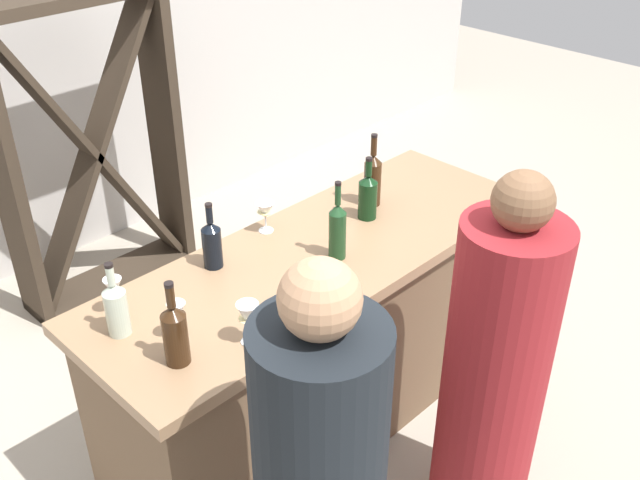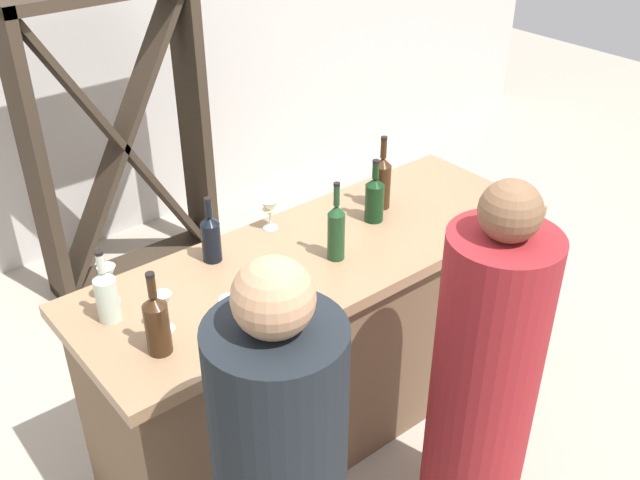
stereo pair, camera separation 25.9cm
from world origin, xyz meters
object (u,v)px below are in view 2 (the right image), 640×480
at_px(wine_rack, 120,144).
at_px(wine_glass_near_left, 231,312).
at_px(wine_glass_near_center, 163,305).
at_px(wine_bottle_second_right_olive_green, 336,230).
at_px(wine_bottle_far_right_amber_brown, 382,181).
at_px(person_center_guest, 483,388).
at_px(wine_bottle_second_left_amber_brown, 157,323).
at_px(wine_bottle_leftmost_clear_pale, 106,294).
at_px(wine_glass_far_left, 270,209).
at_px(wine_glass_near_right, 108,276).
at_px(wine_bottle_center_near_black, 211,237).
at_px(wine_bottle_rightmost_dark_green, 374,198).

height_order(wine_rack, wine_glass_near_left, wine_rack).
bearing_deg(wine_glass_near_center, wine_bottle_second_right_olive_green, -1.82).
relative_size(wine_bottle_second_right_olive_green, wine_bottle_far_right_amber_brown, 0.99).
height_order(wine_bottle_far_right_amber_brown, person_center_guest, person_center_guest).
height_order(wine_rack, wine_bottle_second_left_amber_brown, wine_rack).
bearing_deg(wine_bottle_leftmost_clear_pale, wine_glass_near_center, -54.14).
distance_m(wine_bottle_second_right_olive_green, wine_glass_far_left, 0.36).
bearing_deg(wine_glass_far_left, wine_glass_near_right, -175.74).
xyz_separation_m(wine_bottle_far_right_amber_brown, wine_glass_near_right, (-1.23, 0.10, -0.02)).
bearing_deg(wine_bottle_second_right_olive_green, wine_bottle_center_near_black, 142.52).
relative_size(wine_bottle_center_near_black, wine_glass_near_right, 1.86).
height_order(wine_bottle_center_near_black, person_center_guest, person_center_guest).
relative_size(wine_bottle_second_right_olive_green, wine_glass_far_left, 2.47).
height_order(wine_rack, person_center_guest, wine_rack).
height_order(wine_glass_near_right, person_center_guest, person_center_guest).
height_order(wine_bottle_second_left_amber_brown, wine_glass_far_left, wine_bottle_second_left_amber_brown).
xyz_separation_m(wine_glass_far_left, person_center_guest, (0.16, -1.05, -0.33)).
bearing_deg(wine_bottle_center_near_black, wine_bottle_second_right_olive_green, -37.48).
height_order(wine_bottle_leftmost_clear_pale, wine_bottle_second_left_amber_brown, wine_bottle_second_left_amber_brown).
xyz_separation_m(wine_bottle_second_right_olive_green, wine_glass_near_center, (-0.74, 0.02, -0.02)).
bearing_deg(wine_bottle_leftmost_clear_pale, wine_glass_near_left, -51.63).
bearing_deg(person_center_guest, wine_bottle_second_left_amber_brown, 33.07).
relative_size(wine_bottle_leftmost_clear_pale, person_center_guest, 0.18).
xyz_separation_m(wine_bottle_center_near_black, person_center_guest, (0.48, -1.00, -0.34)).
height_order(wine_glass_near_center, wine_glass_near_right, same).
bearing_deg(wine_bottle_second_right_olive_green, wine_bottle_second_left_amber_brown, -175.31).
bearing_deg(wine_bottle_second_right_olive_green, wine_glass_far_left, 100.66).
height_order(wine_bottle_rightmost_dark_green, wine_bottle_far_right_amber_brown, wine_bottle_far_right_amber_brown).
relative_size(wine_rack, person_center_guest, 1.11).
bearing_deg(wine_rack, wine_bottle_leftmost_clear_pale, -116.59).
bearing_deg(wine_glass_near_left, wine_bottle_far_right_amber_brown, 18.99).
height_order(wine_glass_near_center, wine_glass_far_left, wine_glass_near_center).
relative_size(wine_bottle_second_left_amber_brown, wine_bottle_center_near_black, 1.12).
distance_m(wine_bottle_leftmost_clear_pale, wine_bottle_rightmost_dark_green, 1.18).
bearing_deg(wine_bottle_leftmost_clear_pale, wine_bottle_second_left_amber_brown, -78.61).
distance_m(wine_bottle_center_near_black, wine_bottle_rightmost_dark_green, 0.72).
xyz_separation_m(wine_rack, wine_glass_near_right, (-0.72, -1.44, 0.19)).
height_order(wine_bottle_far_right_amber_brown, wine_glass_near_right, wine_bottle_far_right_amber_brown).
xyz_separation_m(wine_bottle_second_right_olive_green, wine_bottle_far_right_amber_brown, (0.42, 0.19, 0.00)).
bearing_deg(wine_bottle_far_right_amber_brown, wine_bottle_center_near_black, 172.79).
height_order(wine_bottle_rightmost_dark_green, wine_glass_near_left, wine_bottle_rightmost_dark_green).
bearing_deg(wine_glass_near_center, wine_glass_near_right, 105.04).
bearing_deg(wine_bottle_rightmost_dark_green, wine_bottle_far_right_amber_brown, 32.24).
distance_m(wine_bottle_second_left_amber_brown, wine_bottle_second_right_olive_green, 0.81).
height_order(wine_rack, wine_glass_near_center, wine_rack).
relative_size(wine_glass_near_left, wine_glass_near_right, 1.06).
bearing_deg(wine_glass_far_left, wine_bottle_far_right_amber_brown, -17.72).
relative_size(wine_bottle_second_right_olive_green, person_center_guest, 0.22).
bearing_deg(wine_bottle_far_right_amber_brown, wine_bottle_second_left_amber_brown, -168.16).
bearing_deg(wine_bottle_center_near_black, wine_bottle_second_left_amber_brown, -139.75).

